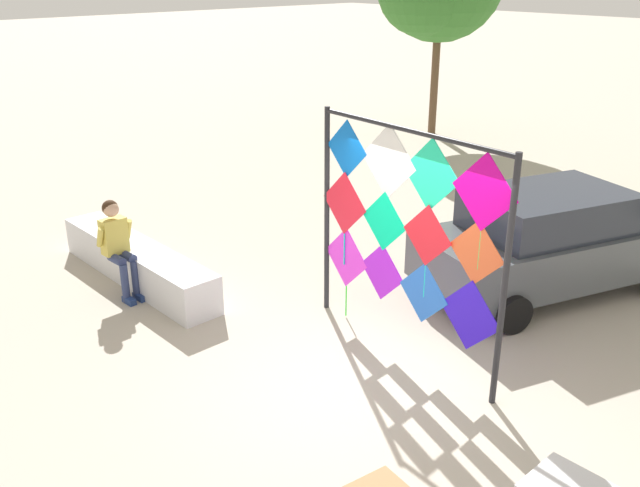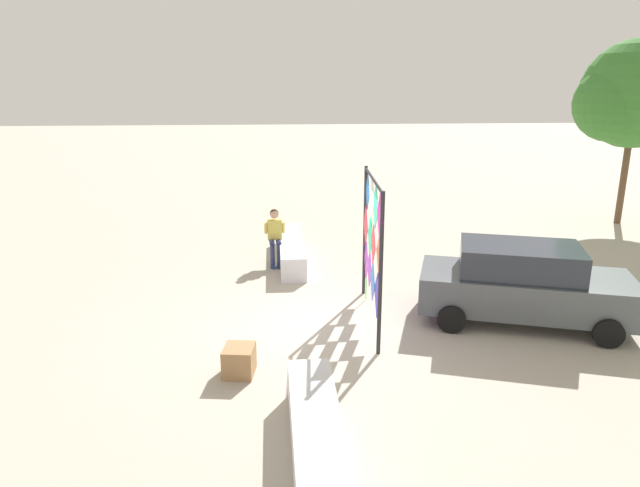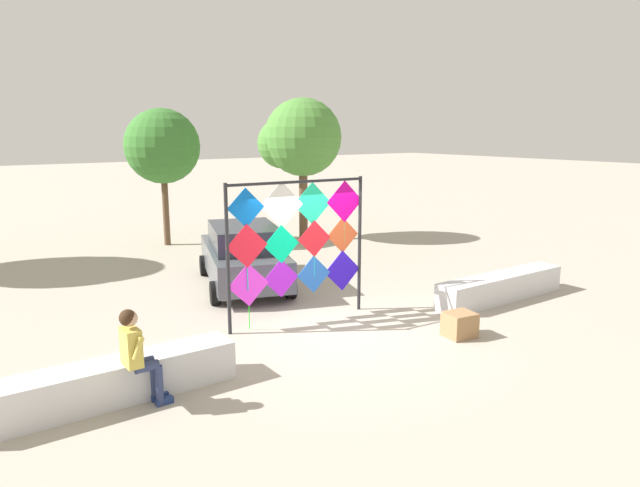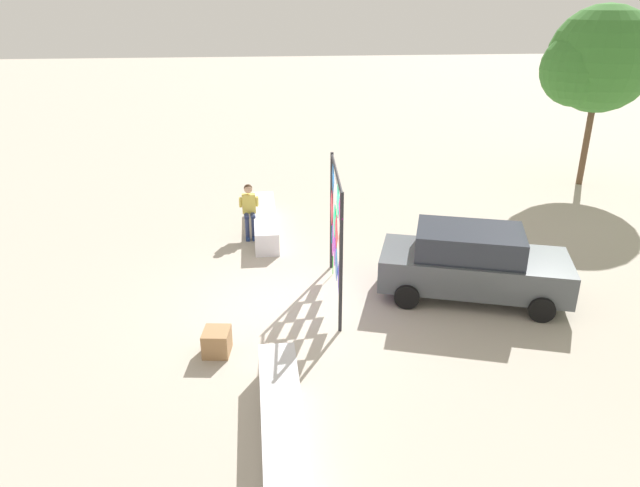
# 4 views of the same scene
# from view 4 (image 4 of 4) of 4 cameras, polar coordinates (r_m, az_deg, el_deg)

# --- Properties ---
(ground) EXTENTS (120.00, 120.00, 0.00)m
(ground) POSITION_cam_4_polar(r_m,az_deg,el_deg) (12.36, -2.72, -5.87)
(ground) COLOR #ADA393
(plaza_ledge_left) EXTENTS (3.60, 0.60, 0.58)m
(plaza_ledge_left) POSITION_cam_4_polar(r_m,az_deg,el_deg) (16.11, -5.42, 2.20)
(plaza_ledge_left) COLOR silver
(plaza_ledge_left) RESTS_ON ground
(plaza_ledge_right) EXTENTS (3.60, 0.60, 0.58)m
(plaza_ledge_right) POSITION_cam_4_polar(r_m,az_deg,el_deg) (8.66, -3.68, -17.81)
(plaza_ledge_right) COLOR silver
(plaza_ledge_right) RESTS_ON ground
(kite_display_rack) EXTENTS (2.99, 0.29, 2.82)m
(kite_display_rack) POSITION_cam_4_polar(r_m,az_deg,el_deg) (11.96, 1.58, 2.02)
(kite_display_rack) COLOR #232328
(kite_display_rack) RESTS_ON ground
(seated_vendor) EXTENTS (0.64, 0.53, 1.43)m
(seated_vendor) POSITION_cam_4_polar(r_m,az_deg,el_deg) (15.64, -7.00, 3.61)
(seated_vendor) COLOR navy
(seated_vendor) RESTS_ON ground
(parked_car) EXTENTS (2.84, 4.25, 1.52)m
(parked_car) POSITION_cam_4_polar(r_m,az_deg,el_deg) (12.76, 14.75, -1.84)
(parked_car) COLOR #4C5156
(parked_car) RESTS_ON ground
(cardboard_box_large) EXTENTS (0.59, 0.54, 0.46)m
(cardboard_box_large) POSITION_cam_4_polar(r_m,az_deg,el_deg) (10.77, -10.12, -9.51)
(cardboard_box_large) COLOR #9E754C
(cardboard_box_large) RESTS_ON ground
(tree_far_right) EXTENTS (3.41, 3.69, 5.90)m
(tree_far_right) POSITION_cam_4_polar(r_m,az_deg,el_deg) (21.53, 25.48, 15.85)
(tree_far_right) COLOR brown
(tree_far_right) RESTS_ON ground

